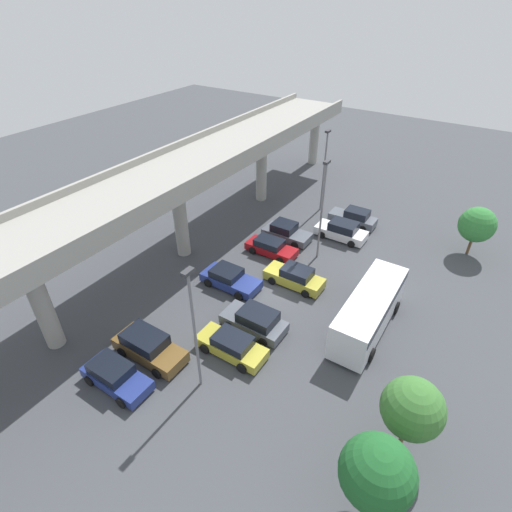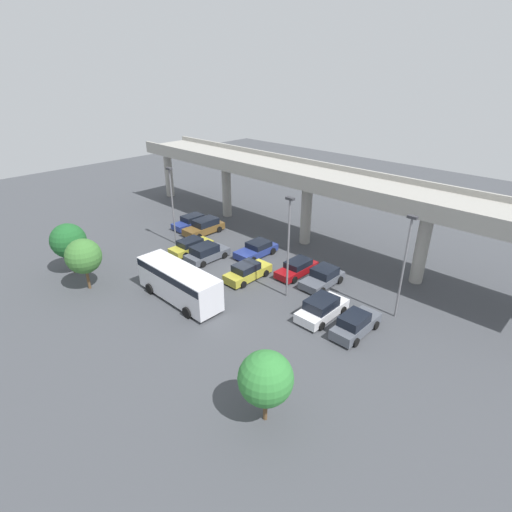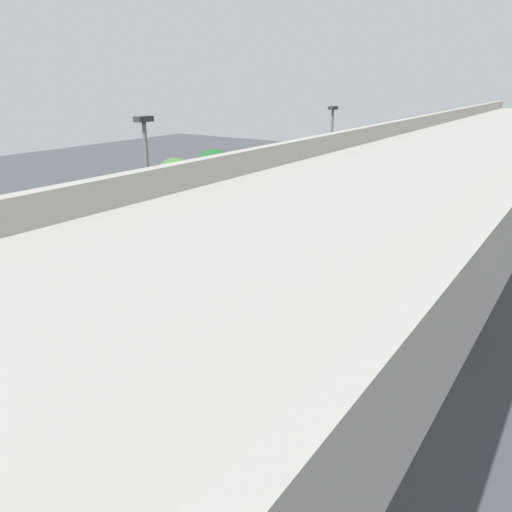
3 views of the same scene
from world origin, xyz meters
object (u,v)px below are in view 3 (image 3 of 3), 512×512
Objects in this scene: parked_car_8 at (69,347)px; lamp_post_mid_lot at (5,317)px; parked_car_1 at (387,234)px; parked_car_2 at (304,237)px; tree_front_left at (214,170)px; parked_car_5 at (220,278)px; shuttle_bus at (149,230)px; tree_front_right at (176,179)px; parked_car_4 at (323,279)px; lamp_post_by_overpass at (150,213)px; parked_car_0 at (402,226)px; parked_car_7 at (210,348)px; parked_car_6 at (253,320)px; lamp_post_near_aisle at (330,163)px; parked_car_3 at (281,246)px.

lamp_post_mid_lot is at bearing -45.26° from parked_car_8.
parked_car_1 reaches higher than parked_car_2.
parked_car_5 is at bearing 39.50° from tree_front_left.
shuttle_bus is at bearing 166.48° from parked_car_5.
shuttle_bus is 11.92m from tree_front_left.
parked_car_1 is 15.52m from tree_front_right.
parked_car_8 is at bearing 31.26° from shuttle_bus.
lamp_post_by_overpass is at bearing 61.53° from parked_car_4.
tree_front_left is at bearing -4.94° from parked_car_1.
parked_car_0 is 0.99× the size of parked_car_7.
parked_car_0 is at bearing -91.40° from parked_car_7.
parked_car_5 is 8.48m from parked_car_8.
shuttle_bus is (-7.10, -10.30, 1.01)m from parked_car_7.
parked_car_1 is 1.08× the size of parked_car_6.
lamp_post_near_aisle is at bearing 89.07° from parked_car_5.
parked_car_6 is 5.95m from lamp_post_by_overpass.
lamp_post_mid_lot is at bearing -73.49° from parked_car_5.
parked_car_3 is 12.70m from tree_front_left.
lamp_post_mid_lot is 28.96m from tree_front_left.
parked_car_8 is 0.55× the size of shuttle_bus.
tree_front_right is at bearing -38.03° from parked_car_6.
parked_car_4 is 10.24m from lamp_post_near_aisle.
lamp_post_mid_lot is at bearing -78.36° from parked_car_3.
parked_car_3 is at bearing 123.63° from shuttle_bus.
lamp_post_by_overpass reaches higher than parked_car_0.
parked_car_1 reaches higher than parked_car_7.
parked_car_4 is at bearing 89.28° from parked_car_1.
parked_car_8 is 7.05m from lamp_post_mid_lot.
parked_car_6 is 0.54× the size of lamp_post_near_aisle.
parked_car_5 is 0.56× the size of lamp_post_near_aisle.
parked_car_6 is at bearing 86.21° from parked_car_4.
parked_car_2 is 2.61m from parked_car_3.
parked_car_5 is (14.00, -4.37, 0.02)m from parked_car_0.
tree_front_left is 1.05× the size of tree_front_right.
parked_car_3 is at bearing 74.52° from tree_front_right.
lamp_post_mid_lot is (23.86, 3.54, -0.04)m from lamp_post_near_aisle.
parked_car_2 is at bearing 136.75° from shuttle_bus.
parked_car_1 is at bearing 88.22° from parked_car_0.
parked_car_1 is at bearing 85.06° from tree_front_left.
parked_car_0 is 15.08m from tree_front_left.
lamp_post_mid_lot is (26.56, -0.65, 4.13)m from parked_car_0.
lamp_post_by_overpass is at bearing -156.37° from lamp_post_mid_lot.
tree_front_left reaches higher than parked_car_4.
parked_car_2 is 0.56× the size of lamp_post_mid_lot.
parked_car_6 is at bearing 179.48° from lamp_post_mid_lot.
shuttle_bus reaches higher than parked_car_3.
shuttle_bus reaches higher than parked_car_4.
parked_car_2 is 1.04× the size of parked_car_3.
lamp_post_by_overpass reaches higher than tree_front_left.
parked_car_1 reaches higher than parked_car_5.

